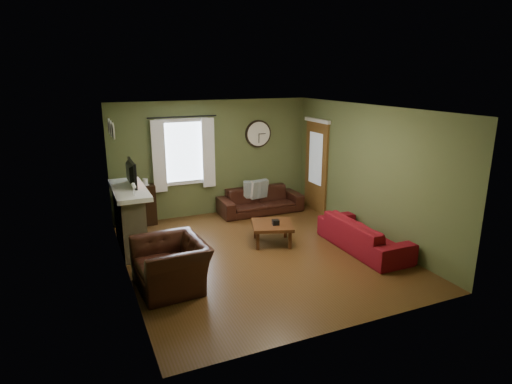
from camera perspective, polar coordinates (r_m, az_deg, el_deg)
name	(u,v)px	position (r m, az deg, el deg)	size (l,w,h in m)	color
floor	(260,254)	(7.85, 0.50, -8.21)	(4.60, 5.20, 0.00)	#472C14
ceiling	(260,108)	(7.21, 0.55, 11.07)	(4.60, 5.20, 0.00)	white
wall_left	(123,199)	(6.85, -17.34, -0.95)	(0.00, 5.20, 2.60)	#4F5A31
wall_right	(368,173)	(8.59, 14.69, 2.52)	(0.00, 5.20, 2.60)	#4F5A31
wall_back	(213,158)	(9.80, -5.70, 4.51)	(4.60, 0.00, 2.60)	#4F5A31
wall_front	(348,234)	(5.27, 12.17, -5.52)	(4.60, 0.00, 2.60)	#4F5A31
fireplace	(130,221)	(8.18, -16.48, -3.73)	(0.40, 1.40, 1.10)	#A08462
firebox	(141,232)	(8.29, -15.04, -5.21)	(0.04, 0.60, 0.55)	black
mantel	(129,190)	(8.02, -16.59, 0.28)	(0.58, 1.60, 0.08)	white
tv	(128,176)	(8.11, -16.70, 2.01)	(0.60, 0.08, 0.35)	black
tv_screen	(132,173)	(8.11, -16.17, 2.45)	(0.02, 0.62, 0.36)	#994C3F
medallion_left	(113,131)	(7.45, -18.51, 7.72)	(0.28, 0.28, 0.03)	white
medallion_mid	(111,129)	(7.79, -18.76, 8.01)	(0.28, 0.28, 0.03)	white
medallion_right	(109,126)	(8.14, -18.99, 8.28)	(0.28, 0.28, 0.03)	white
window_pane	(183,152)	(9.56, -9.70, 5.31)	(1.00, 0.02, 1.30)	silver
curtain_rod	(183,117)	(9.35, -9.77, 9.85)	(0.03, 0.03, 1.50)	black
curtain_left	(159,157)	(9.35, -12.81, 4.61)	(0.28, 0.04, 1.55)	white
curtain_right	(208,153)	(9.61, -6.35, 5.19)	(0.28, 0.04, 1.55)	white
wall_clock	(259,134)	(10.06, 0.34, 7.76)	(0.64, 0.06, 0.64)	white
door	(316,167)	(10.11, 8.03, 3.33)	(0.05, 0.90, 2.10)	brown
bookshelf	(138,206)	(9.46, -15.44, -1.80)	(0.73, 0.31, 0.87)	black
book	(139,182)	(9.34, -15.35, 1.35)	(0.18, 0.25, 0.02)	#442311
sofa_brown	(260,201)	(10.02, 0.57, -1.14)	(1.95, 0.76, 0.57)	black
pillow_left	(252,190)	(9.96, -0.51, 0.33)	(0.41, 0.12, 0.41)	gray
pillow_right	(259,189)	(10.00, 0.41, 0.40)	(0.43, 0.13, 0.43)	gray
sofa_red	(363,235)	(8.18, 14.14, -5.52)	(1.98, 0.77, 0.58)	maroon
armchair	(171,265)	(6.68, -11.27, -9.49)	(1.13, 0.99, 0.74)	black
coffee_table	(272,233)	(8.24, 2.15, -5.54)	(0.75, 0.75, 0.40)	#442311
tissue_box	(276,225)	(8.11, 2.63, -4.37)	(0.12, 0.12, 0.09)	black
wine_glass_a	(134,191)	(7.41, -15.91, 0.18)	(0.07, 0.07, 0.19)	white
wine_glass_b	(133,189)	(7.53, -16.04, 0.44)	(0.07, 0.07, 0.20)	white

